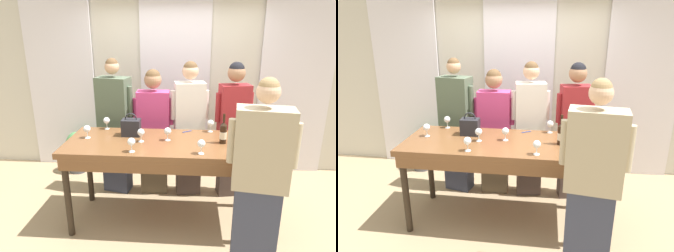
# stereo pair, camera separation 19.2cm
# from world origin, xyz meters

# --- Properties ---
(ground_plane) EXTENTS (18.00, 18.00, 0.00)m
(ground_plane) POSITION_xyz_m (0.00, 0.00, 0.00)
(ground_plane) COLOR tan
(wall_back) EXTENTS (12.00, 0.06, 2.80)m
(wall_back) POSITION_xyz_m (0.00, 1.53, 1.40)
(wall_back) COLOR beige
(wall_back) RESTS_ON ground_plane
(curtain_panel_left) EXTENTS (1.04, 0.03, 2.69)m
(curtain_panel_left) POSITION_xyz_m (-1.77, 1.46, 1.34)
(curtain_panel_left) COLOR white
(curtain_panel_left) RESTS_ON ground_plane
(curtain_panel_center) EXTENTS (1.04, 0.03, 2.69)m
(curtain_panel_center) POSITION_xyz_m (0.00, 1.46, 1.34)
(curtain_panel_center) COLOR white
(curtain_panel_center) RESTS_ON ground_plane
(curtain_panel_right) EXTENTS (1.04, 0.03, 2.69)m
(curtain_panel_right) POSITION_xyz_m (1.77, 1.46, 1.34)
(curtain_panel_right) COLOR white
(curtain_panel_right) RESTS_ON ground_plane
(tasting_bar) EXTENTS (2.21, 0.85, 0.99)m
(tasting_bar) POSITION_xyz_m (0.00, -0.02, 0.89)
(tasting_bar) COLOR brown
(tasting_bar) RESTS_ON ground_plane
(wine_bottle) EXTENTS (0.07, 0.07, 0.33)m
(wine_bottle) POSITION_xyz_m (0.60, -0.00, 1.11)
(wine_bottle) COLOR black
(wine_bottle) RESTS_ON tasting_bar
(handbag) EXTENTS (0.21, 0.14, 0.27)m
(handbag) POSITION_xyz_m (-0.43, 0.17, 1.09)
(handbag) COLOR #232328
(handbag) RESTS_ON tasting_bar
(wine_glass_front_left) EXTENTS (0.08, 0.08, 0.15)m
(wine_glass_front_left) POSITION_xyz_m (0.48, 0.36, 1.09)
(wine_glass_front_left) COLOR white
(wine_glass_front_left) RESTS_ON tasting_bar
(wine_glass_front_mid) EXTENTS (0.08, 0.08, 0.15)m
(wine_glass_front_mid) POSITION_xyz_m (-0.77, 0.37, 1.10)
(wine_glass_front_mid) COLOR white
(wine_glass_front_mid) RESTS_ON tasting_bar
(wine_glass_front_right) EXTENTS (0.08, 0.08, 0.15)m
(wine_glass_front_right) POSITION_xyz_m (-0.28, -0.02, 1.10)
(wine_glass_front_right) COLOR white
(wine_glass_front_right) RESTS_ON tasting_bar
(wine_glass_center_left) EXTENTS (0.08, 0.08, 0.15)m
(wine_glass_center_left) POSITION_xyz_m (-0.90, 0.04, 1.10)
(wine_glass_center_left) COLOR white
(wine_glass_center_left) RESTS_ON tasting_bar
(wine_glass_center_mid) EXTENTS (0.08, 0.08, 0.15)m
(wine_glass_center_mid) POSITION_xyz_m (-0.00, 0.04, 1.10)
(wine_glass_center_mid) COLOR white
(wine_glass_center_mid) RESTS_ON tasting_bar
(wine_glass_center_right) EXTENTS (0.08, 0.08, 0.15)m
(wine_glass_center_right) POSITION_xyz_m (0.99, 0.31, 1.10)
(wine_glass_center_right) COLOR white
(wine_glass_center_right) RESTS_ON tasting_bar
(wine_glass_back_left) EXTENTS (0.08, 0.08, 0.15)m
(wine_glass_back_left) POSITION_xyz_m (0.36, -0.31, 1.09)
(wine_glass_back_left) COLOR white
(wine_glass_back_left) RESTS_ON tasting_bar
(wine_glass_back_mid) EXTENTS (0.08, 0.08, 0.15)m
(wine_glass_back_mid) POSITION_xyz_m (-0.33, -0.31, 1.10)
(wine_glass_back_mid) COLOR white
(wine_glass_back_mid) RESTS_ON tasting_bar
(pen) EXTENTS (0.11, 0.08, 0.01)m
(pen) POSITION_xyz_m (0.21, 0.34, 1.00)
(pen) COLOR #193399
(pen) RESTS_ON tasting_bar
(guest_olive_jacket) EXTENTS (0.53, 0.33, 1.82)m
(guest_olive_jacket) POSITION_xyz_m (-0.75, 0.67, 0.92)
(guest_olive_jacket) COLOR #383D51
(guest_olive_jacket) RESTS_ON ground_plane
(guest_pink_top) EXTENTS (0.53, 0.24, 1.69)m
(guest_pink_top) POSITION_xyz_m (-0.23, 0.67, 0.88)
(guest_pink_top) COLOR brown
(guest_pink_top) RESTS_ON ground_plane
(guest_cream_sweater) EXTENTS (0.49, 0.28, 1.79)m
(guest_cream_sweater) POSITION_xyz_m (0.23, 0.67, 0.93)
(guest_cream_sweater) COLOR #473833
(guest_cream_sweater) RESTS_ON ground_plane
(guest_striped_shirt) EXTENTS (0.49, 0.29, 1.78)m
(guest_striped_shirt) POSITION_xyz_m (0.79, 0.67, 0.94)
(guest_striped_shirt) COLOR #473833
(guest_striped_shirt) RESTS_ON ground_plane
(host_pouring) EXTENTS (0.57, 0.30, 1.82)m
(host_pouring) POSITION_xyz_m (0.84, -0.72, 0.92)
(host_pouring) COLOR #383D51
(host_pouring) RESTS_ON ground_plane
(potted_plant) EXTENTS (0.31, 0.31, 0.65)m
(potted_plant) POSITION_xyz_m (-1.52, 1.17, 0.34)
(potted_plant) COLOR #4C4C51
(potted_plant) RESTS_ON ground_plane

